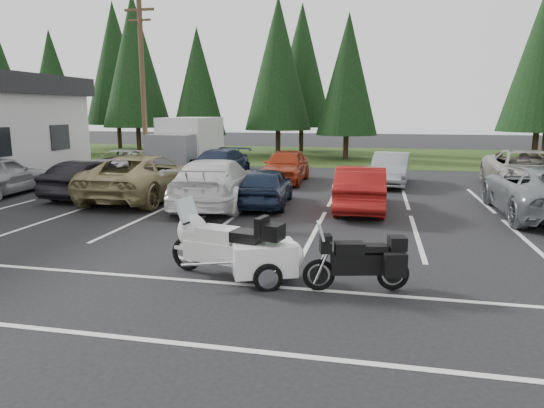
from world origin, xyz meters
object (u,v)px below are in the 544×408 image
(box_truck, at_px, (185,145))
(car_far_4, at_px, (526,170))
(car_near_5, at_px, (360,188))
(car_far_2, at_px, (286,166))
(car_far_1, at_px, (217,165))
(cargo_trailer, at_px, (264,262))
(car_near_1, at_px, (91,179))
(car_near_3, at_px, (216,182))
(car_far_0, at_px, (121,163))
(touring_motorcycle, at_px, (225,239))
(utility_pole, at_px, (143,83))
(car_near_4, at_px, (266,186))
(car_far_3, at_px, (391,169))
(adventure_motorcycle, at_px, (357,256))
(car_near_6, at_px, (541,191))
(car_near_2, at_px, (144,176))

(box_truck, relative_size, car_far_4, 0.94)
(car_near_5, height_order, car_far_2, car_far_2)
(car_far_1, relative_size, cargo_trailer, 2.87)
(car_near_1, distance_m, car_near_3, 5.36)
(car_far_2, height_order, cargo_trailer, car_far_2)
(car_far_0, distance_m, cargo_trailer, 17.00)
(touring_motorcycle, xyz_separation_m, cargo_trailer, (0.82, -0.16, -0.38))
(utility_pole, distance_m, car_far_2, 9.16)
(car_far_2, relative_size, car_far_4, 0.76)
(car_near_1, bearing_deg, box_truck, -89.09)
(car_near_4, bearing_deg, car_near_5, 175.23)
(car_near_5, bearing_deg, cargo_trailer, 77.24)
(car_near_4, xyz_separation_m, car_far_3, (4.36, 5.89, 0.03))
(box_truck, bearing_deg, car_far_1, -43.42)
(car_far_0, height_order, adventure_motorcycle, car_far_0)
(car_far_2, relative_size, touring_motorcycle, 1.60)
(car_near_6, bearing_deg, car_near_2, -0.87)
(car_near_4, distance_m, car_near_5, 3.24)
(touring_motorcycle, bearing_deg, car_far_4, 67.91)
(car_near_6, relative_size, car_far_0, 1.20)
(car_near_1, height_order, car_far_0, car_near_1)
(car_near_2, bearing_deg, car_far_3, -149.57)
(utility_pole, distance_m, car_far_0, 4.47)
(cargo_trailer, bearing_deg, car_far_3, 56.38)
(car_near_3, distance_m, car_near_4, 1.74)
(car_near_3, xyz_separation_m, car_far_1, (-2.02, 6.18, -0.11))
(box_truck, height_order, car_far_2, box_truck)
(car_near_4, distance_m, car_far_0, 10.58)
(car_near_3, relative_size, touring_motorcycle, 2.02)
(car_near_1, height_order, car_far_2, car_far_2)
(car_near_5, relative_size, adventure_motorcycle, 2.07)
(car_near_3, relative_size, car_near_4, 1.42)
(car_far_2, relative_size, cargo_trailer, 2.60)
(car_near_3, distance_m, car_far_0, 9.50)
(car_far_0, bearing_deg, car_near_1, -67.89)
(car_far_2, bearing_deg, car_far_1, 178.09)
(box_truck, bearing_deg, car_near_5, -40.91)
(car_near_5, bearing_deg, car_far_2, -58.71)
(car_far_1, relative_size, adventure_motorcycle, 2.28)
(utility_pole, relative_size, touring_motorcycle, 3.20)
(utility_pole, bearing_deg, car_far_1, -23.35)
(box_truck, relative_size, touring_motorcycle, 1.99)
(box_truck, distance_m, car_near_3, 9.88)
(car_near_3, bearing_deg, car_near_2, -20.62)
(car_far_3, bearing_deg, utility_pole, 177.22)
(car_far_4, bearing_deg, car_near_5, -137.98)
(box_truck, bearing_deg, car_near_6, -28.12)
(car_near_6, relative_size, adventure_motorcycle, 2.65)
(cargo_trailer, relative_size, adventure_motorcycle, 0.80)
(car_far_3, xyz_separation_m, cargo_trailer, (-2.68, -13.40, -0.31))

